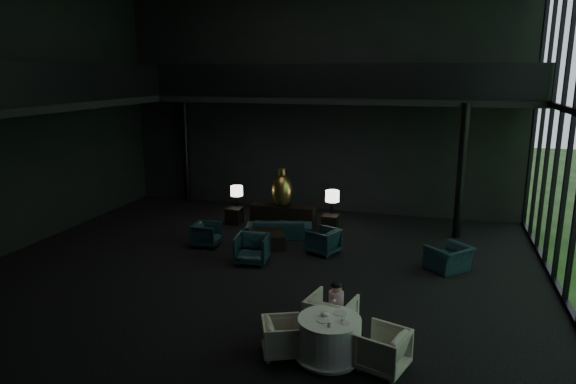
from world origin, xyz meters
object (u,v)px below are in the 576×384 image
(side_table_left, at_px, (234,216))
(dining_chair_north, at_px, (331,312))
(lounge_armchair_east, at_px, (323,240))
(bronze_urn, at_px, (282,190))
(table_lamp_right, at_px, (332,197))
(sofa, at_px, (279,226))
(lounge_armchair_west, at_px, (206,234))
(dining_chair_west, at_px, (283,337))
(dining_table, at_px, (329,341))
(child, at_px, (336,297))
(table_lamp_left, at_px, (237,192))
(window_armchair, at_px, (449,256))
(lounge_armchair_south, at_px, (252,246))
(dining_chair_east, at_px, (383,348))
(side_table_right, at_px, (330,223))
(coffee_table, at_px, (267,240))
(console, at_px, (283,216))

(side_table_left, bearing_deg, dining_chair_north, -54.16)
(lounge_armchair_east, bearing_deg, bronze_urn, -117.07)
(table_lamp_right, xyz_separation_m, dining_chair_north, (1.32, -6.52, -0.59))
(sofa, relative_size, dining_chair_north, 1.98)
(lounge_armchair_west, bearing_deg, dining_chair_west, -146.60)
(dining_table, bearing_deg, child, 93.86)
(side_table_left, height_order, child, child)
(table_lamp_right, bearing_deg, bronze_urn, -176.08)
(sofa, bearing_deg, child, 102.53)
(table_lamp_left, xyz_separation_m, child, (4.61, -6.47, -0.26))
(bronze_urn, relative_size, dining_chair_west, 1.87)
(child, bearing_deg, window_armchair, -118.08)
(lounge_armchair_east, height_order, dining_table, lounge_armchair_east)
(lounge_armchair_south, relative_size, dining_chair_east, 1.15)
(side_table_left, xyz_separation_m, side_table_right, (3.20, 0.01, 0.00))
(dining_chair_east, bearing_deg, dining_chair_west, -71.32)
(table_lamp_left, height_order, dining_table, table_lamp_left)
(sofa, distance_m, coffee_table, 0.96)
(coffee_table, relative_size, dining_chair_north, 1.04)
(console, xyz_separation_m, dining_table, (3.07, -7.30, -0.01))
(table_lamp_left, bearing_deg, dining_chair_east, -53.09)
(side_table_right, height_order, child, child)
(console, distance_m, lounge_armchair_south, 3.41)
(console, height_order, lounge_armchair_east, lounge_armchair_east)
(lounge_armchair_east, xyz_separation_m, child, (1.18, -4.25, 0.37))
(lounge_armchair_east, xyz_separation_m, coffee_table, (-1.66, 0.06, -0.17))
(side_table_left, xyz_separation_m, lounge_armchair_east, (3.42, -1.97, 0.12))
(dining_chair_north, bearing_deg, dining_chair_west, 66.94)
(sofa, bearing_deg, dining_table, 99.50)
(bronze_urn, xyz_separation_m, dining_chair_east, (3.99, -7.33, -0.79))
(table_lamp_left, xyz_separation_m, dining_chair_east, (5.59, -7.44, -0.62))
(side_table_right, height_order, table_lamp_right, table_lamp_right)
(lounge_armchair_east, height_order, dining_chair_north, dining_chair_north)
(console, distance_m, coffee_table, 2.12)
(sofa, bearing_deg, lounge_armchair_east, 132.27)
(lounge_armchair_west, xyz_separation_m, window_armchair, (6.61, -0.00, 0.04))
(console, distance_m, lounge_armchair_west, 2.92)
(bronze_urn, bearing_deg, console, 90.00)
(window_armchair, bearing_deg, lounge_armchair_south, -37.33)
(console, distance_m, child, 7.10)
(console, height_order, table_lamp_right, table_lamp_right)
(bronze_urn, bearing_deg, lounge_armchair_west, -121.77)
(table_lamp_right, distance_m, sofa, 1.95)
(dining_chair_east, bearing_deg, table_lamp_left, -124.93)
(side_table_right, relative_size, window_armchair, 0.59)
(lounge_armchair_east, bearing_deg, dining_chair_west, 26.94)
(side_table_left, distance_m, coffee_table, 2.60)
(dining_table, bearing_deg, lounge_armchair_east, 103.63)
(coffee_table, xyz_separation_m, child, (2.85, -4.31, 0.54))
(side_table_right, xyz_separation_m, child, (1.41, -6.22, 0.48))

